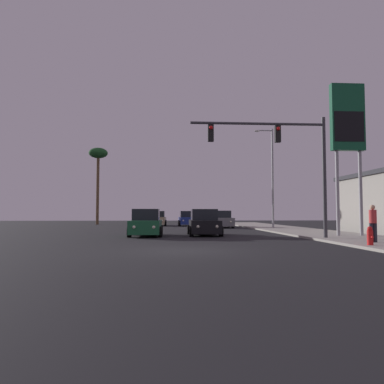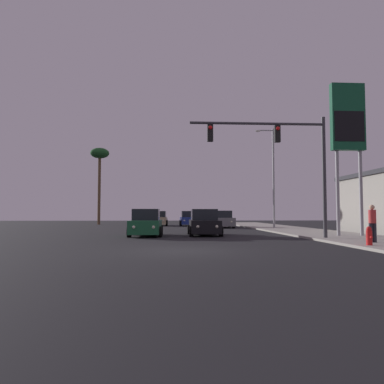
% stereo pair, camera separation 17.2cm
% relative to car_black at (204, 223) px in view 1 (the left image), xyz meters
% --- Properties ---
extents(ground_plane, '(120.00, 120.00, 0.00)m').
position_rel_car_black_xyz_m(ground_plane, '(-1.69, -9.82, -0.76)').
color(ground_plane, black).
extents(sidewalk_right, '(5.00, 60.00, 0.12)m').
position_rel_car_black_xyz_m(sidewalk_right, '(7.81, 0.18, -0.70)').
color(sidewalk_right, '#9E998E').
rests_on(sidewalk_right, ground).
extents(car_black, '(2.04, 4.32, 1.68)m').
position_rel_car_black_xyz_m(car_black, '(0.00, 0.00, 0.00)').
color(car_black, black).
rests_on(car_black, ground).
extents(car_green, '(2.04, 4.33, 1.68)m').
position_rel_car_black_xyz_m(car_green, '(-3.68, -0.50, 0.00)').
color(car_green, '#195933').
rests_on(car_green, ground).
extents(car_blue, '(2.04, 4.33, 1.68)m').
position_rel_car_black_xyz_m(car_blue, '(-0.12, 18.75, 0.00)').
color(car_blue, navy).
rests_on(car_blue, ground).
extents(car_tan, '(2.04, 4.34, 1.68)m').
position_rel_car_black_xyz_m(car_tan, '(-3.53, 19.54, 0.00)').
color(car_tan, tan).
rests_on(car_tan, ground).
extents(car_grey, '(2.04, 4.34, 1.68)m').
position_rel_car_black_xyz_m(car_grey, '(2.96, 12.79, 0.00)').
color(car_grey, slate).
rests_on(car_grey, ground).
extents(traffic_light_mast, '(7.35, 0.36, 6.50)m').
position_rel_car_black_xyz_m(traffic_light_mast, '(4.00, -4.48, 3.97)').
color(traffic_light_mast, '#38383D').
rests_on(traffic_light_mast, sidewalk_right).
extents(street_lamp, '(1.74, 0.24, 9.00)m').
position_rel_car_black_xyz_m(street_lamp, '(7.02, 9.22, 4.36)').
color(street_lamp, '#99999E').
rests_on(street_lamp, sidewalk_right).
extents(gas_station_sign, '(2.00, 0.42, 9.00)m').
position_rel_car_black_xyz_m(gas_station_sign, '(8.31, -2.74, 5.86)').
color(gas_station_sign, '#99999E').
rests_on(gas_station_sign, sidewalk_right).
extents(fire_hydrant, '(0.24, 0.34, 0.76)m').
position_rel_car_black_xyz_m(fire_hydrant, '(5.89, -9.26, -0.27)').
color(fire_hydrant, red).
rests_on(fire_hydrant, sidewalk_right).
extents(pedestrian_on_sidewalk, '(0.34, 0.32, 1.67)m').
position_rel_car_black_xyz_m(pedestrian_on_sidewalk, '(6.84, -7.81, 0.27)').
color(pedestrian_on_sidewalk, '#23232D').
rests_on(pedestrian_on_sidewalk, sidewalk_right).
extents(palm_tree_far, '(2.40, 2.40, 9.81)m').
position_rel_car_black_xyz_m(palm_tree_far, '(-11.30, 24.18, 7.77)').
color(palm_tree_far, brown).
rests_on(palm_tree_far, ground).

